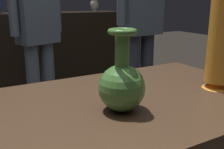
% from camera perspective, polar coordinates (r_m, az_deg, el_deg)
% --- Properties ---
extents(back_display_shelf, '(2.60, 0.40, 0.99)m').
position_cam_1_polar(back_display_shelf, '(2.97, -22.18, 2.38)').
color(back_display_shelf, black).
rests_on(back_display_shelf, ground_plane).
extents(vase_centerpiece, '(0.13, 0.13, 0.23)m').
position_cam_1_polar(vase_centerpiece, '(0.75, 2.11, -2.00)').
color(vase_centerpiece, '#477A38').
rests_on(vase_centerpiece, display_plinth).
extents(vase_tall_behind, '(0.11, 0.11, 0.33)m').
position_cam_1_polar(vase_tall_behind, '(1.01, 22.41, 6.05)').
color(vase_tall_behind, orange).
rests_on(vase_tall_behind, display_plinth).
extents(shelf_vase_right, '(0.12, 0.12, 0.25)m').
position_cam_1_polar(shelf_vase_right, '(2.97, -12.98, 14.25)').
color(shelf_vase_right, gray).
rests_on(shelf_vase_right, back_display_shelf).
extents(shelf_vase_far_right, '(0.09, 0.09, 0.14)m').
position_cam_1_polar(shelf_vase_far_right, '(3.18, -3.78, 14.69)').
color(shelf_vase_far_right, silver).
rests_on(shelf_vase_far_right, back_display_shelf).
extents(visitor_center_back, '(0.45, 0.27, 1.56)m').
position_cam_1_polar(visitor_center_back, '(2.27, -15.68, 10.08)').
color(visitor_center_back, slate).
rests_on(visitor_center_back, ground_plane).
extents(visitor_near_right, '(0.47, 0.21, 1.72)m').
position_cam_1_polar(visitor_near_right, '(2.16, 6.33, 13.04)').
color(visitor_near_right, '#333847').
rests_on(visitor_near_right, ground_plane).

